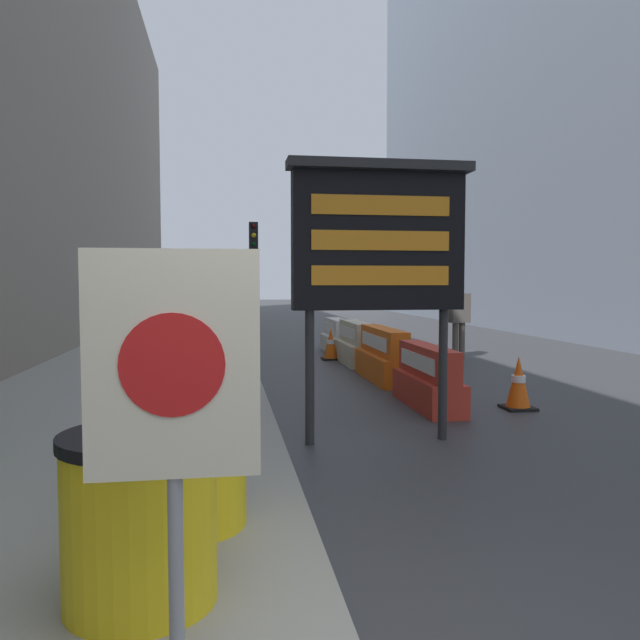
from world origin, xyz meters
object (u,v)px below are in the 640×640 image
at_px(warning_sign, 173,392).
at_px(traffic_light_near_curb, 254,254).
at_px(jersey_barrier_cream, 356,345).
at_px(jersey_barrier_white, 337,337).
at_px(jersey_barrier_red_striped, 428,380).
at_px(traffic_cone_near, 331,344).
at_px(traffic_cone_mid, 518,383).
at_px(jersey_barrier_orange_far, 383,357).
at_px(barrel_drum_foreground, 140,517).
at_px(pedestrian_worker, 459,314).
at_px(message_board, 378,240).
at_px(barrel_drum_middle, 188,460).

height_order(warning_sign, traffic_light_near_curb, traffic_light_near_curb).
height_order(jersey_barrier_cream, jersey_barrier_white, jersey_barrier_cream).
bearing_deg(jersey_barrier_red_striped, traffic_cone_near, 94.55).
height_order(jersey_barrier_cream, traffic_cone_near, jersey_barrier_cream).
height_order(traffic_cone_mid, traffic_light_near_curb, traffic_light_near_curb).
relative_size(jersey_barrier_red_striped, jersey_barrier_orange_far, 0.85).
bearing_deg(jersey_barrier_red_striped, traffic_light_near_curb, 98.83).
distance_m(barrel_drum_foreground, jersey_barrier_white, 12.50).
bearing_deg(traffic_cone_near, warning_sign, -102.75).
bearing_deg(traffic_light_near_curb, barrel_drum_foreground, -94.65).
distance_m(jersey_barrier_white, traffic_cone_near, 1.57).
height_order(jersey_barrier_orange_far, traffic_cone_mid, jersey_barrier_orange_far).
bearing_deg(pedestrian_worker, jersey_barrier_white, 133.86).
xyz_separation_m(barrel_drum_foreground, pedestrian_worker, (5.65, 10.21, 0.44)).
height_order(jersey_barrier_orange_far, traffic_light_near_curb, traffic_light_near_curb).
relative_size(jersey_barrier_white, traffic_cone_near, 2.39).
relative_size(traffic_cone_mid, pedestrian_worker, 0.43).
bearing_deg(traffic_light_near_curb, traffic_cone_near, -77.60).
bearing_deg(pedestrian_worker, jersey_barrier_red_striped, -124.25).
relative_size(message_board, jersey_barrier_orange_far, 1.39).
bearing_deg(traffic_cone_near, pedestrian_worker, -7.02).
height_order(message_board, jersey_barrier_red_striped, message_board).
height_order(traffic_cone_mid, pedestrian_worker, pedestrian_worker).
distance_m(warning_sign, jersey_barrier_orange_far, 8.87).
height_order(warning_sign, jersey_barrier_orange_far, warning_sign).
distance_m(barrel_drum_foreground, pedestrian_worker, 11.67).
height_order(message_board, traffic_cone_mid, message_board).
xyz_separation_m(jersey_barrier_red_striped, jersey_barrier_orange_far, (-0.00, 2.43, 0.03)).
relative_size(barrel_drum_foreground, traffic_cone_mid, 1.16).
relative_size(barrel_drum_foreground, pedestrian_worker, 0.50).
bearing_deg(jersey_barrier_cream, traffic_light_near_curb, 104.53).
bearing_deg(warning_sign, jersey_barrier_white, 76.87).
bearing_deg(traffic_light_near_curb, warning_sign, -93.73).
height_order(traffic_cone_near, traffic_cone_mid, traffic_cone_mid).
distance_m(jersey_barrier_orange_far, pedestrian_worker, 3.64).
distance_m(message_board, traffic_cone_mid, 3.27).
height_order(jersey_barrier_white, traffic_cone_near, jersey_barrier_white).
bearing_deg(traffic_cone_mid, jersey_barrier_red_striped, 163.86).
bearing_deg(barrel_drum_foreground, jersey_barrier_cream, 71.96).
bearing_deg(message_board, jersey_barrier_white, 82.42).
distance_m(jersey_barrier_white, traffic_light_near_curb, 5.68).
xyz_separation_m(barrel_drum_middle, jersey_barrier_red_striped, (3.03, 4.17, -0.20)).
height_order(warning_sign, jersey_barrier_white, warning_sign).
relative_size(jersey_barrier_white, traffic_cone_mid, 2.30).
relative_size(jersey_barrier_cream, pedestrian_worker, 1.10).
bearing_deg(jersey_barrier_cream, traffic_cone_mid, -76.98).
bearing_deg(jersey_barrier_cream, pedestrian_worker, 8.01).
distance_m(barrel_drum_foreground, message_board, 4.29).
distance_m(barrel_drum_middle, traffic_cone_mid, 5.69).
xyz_separation_m(jersey_barrier_red_striped, pedestrian_worker, (2.43, 5.07, 0.63)).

